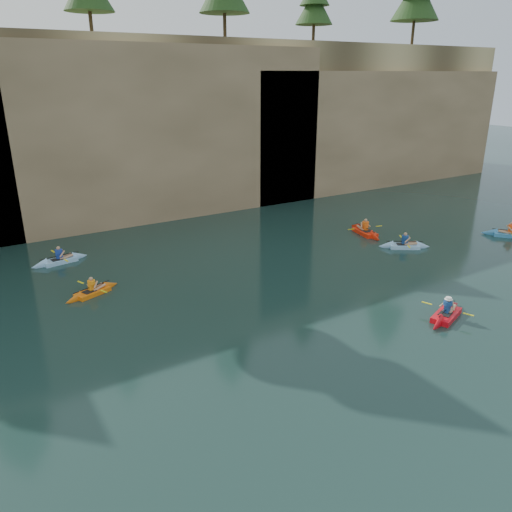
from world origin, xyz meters
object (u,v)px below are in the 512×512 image
kayaker_orange (92,292)px  kayaker_ltblue_near (404,246)px  main_kayaker (446,314)px  kayaker_red_far (365,232)px

kayaker_orange → kayaker_ltblue_near: bearing=-31.2°
main_kayaker → kayaker_ltblue_near: bearing=33.5°
main_kayaker → kayaker_ltblue_near: (5.08, 6.93, -0.01)m
main_kayaker → kayaker_orange: 15.13m
kayaker_ltblue_near → main_kayaker: bearing=-93.1°
main_kayaker → kayaker_ltblue_near: 8.59m
kayaker_red_far → main_kayaker: bearing=165.2°
kayaker_red_far → kayaker_ltblue_near: bearing=-167.0°
kayaker_ltblue_near → kayaker_red_far: size_ratio=0.83×
main_kayaker → kayaker_red_far: 11.21m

